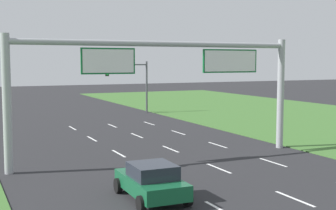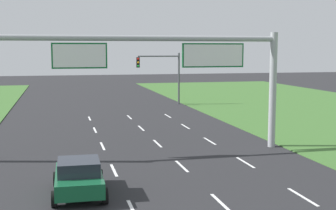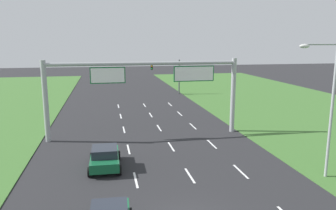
# 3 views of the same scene
# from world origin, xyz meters

# --- Properties ---
(lane_dashes_inner_left) EXTENTS (0.14, 50.40, 0.01)m
(lane_dashes_inner_left) POSITION_xyz_m (-1.75, 6.00, 0.00)
(lane_dashes_inner_left) COLOR white
(lane_dashes_inner_left) RESTS_ON ground_plane
(lane_dashes_inner_right) EXTENTS (0.14, 50.40, 0.01)m
(lane_dashes_inner_right) POSITION_xyz_m (1.75, 6.00, 0.00)
(lane_dashes_inner_right) COLOR white
(lane_dashes_inner_right) RESTS_ON ground_plane
(car_near_red) EXTENTS (2.21, 3.97, 1.50)m
(car_near_red) POSITION_xyz_m (-3.61, 8.39, 0.77)
(car_near_red) COLOR #145633
(car_near_red) RESTS_ON ground_plane
(sign_gantry) EXTENTS (17.24, 0.44, 7.00)m
(sign_gantry) POSITION_xyz_m (0.24, 15.44, 4.91)
(sign_gantry) COLOR #9EA0A5
(sign_gantry) RESTS_ON ground_plane
(traffic_light_mast) EXTENTS (4.76, 0.49, 5.60)m
(traffic_light_mast) POSITION_xyz_m (6.58, 38.57, 3.87)
(traffic_light_mast) COLOR #47494F
(traffic_light_mast) RESTS_ON ground_plane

